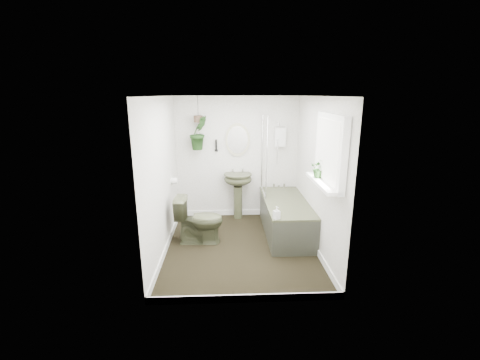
{
  "coord_description": "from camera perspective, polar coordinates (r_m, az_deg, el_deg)",
  "views": [
    {
      "loc": [
        -0.21,
        -4.6,
        2.33
      ],
      "look_at": [
        0.0,
        0.15,
        1.05
      ],
      "focal_mm": 24.0,
      "sensor_mm": 36.0,
      "label": 1
    }
  ],
  "objects": [
    {
      "name": "skirting",
      "position": [
        5.14,
        0.08,
        -11.28
      ],
      "size": [
        2.3,
        2.8,
        0.1
      ],
      "primitive_type": "cube",
      "color": "white",
      "rests_on": "floor"
    },
    {
      "name": "wall_right",
      "position": [
        4.94,
        13.65,
        0.82
      ],
      "size": [
        0.02,
        2.8,
        2.3
      ],
      "primitive_type": "cube",
      "color": "white",
      "rests_on": "ground"
    },
    {
      "name": "hanging_pot",
      "position": [
        5.88,
        -7.43,
        10.72
      ],
      "size": [
        0.16,
        0.16,
        0.12
      ],
      "primitive_type": "cylinder",
      "color": "brown",
      "rests_on": "ceiling"
    },
    {
      "name": "window_blinds",
      "position": [
        4.15,
        15.16,
        5.13
      ],
      "size": [
        0.01,
        0.86,
        0.76
      ],
      "primitive_type": "cube",
      "color": "white",
      "rests_on": "wall_right"
    },
    {
      "name": "toilet_roll_holder",
      "position": [
        5.56,
        -11.66,
        -0.15
      ],
      "size": [
        0.11,
        0.11,
        0.11
      ],
      "primitive_type": "cylinder",
      "rotation": [
        0.0,
        1.57,
        0.0
      ],
      "color": "white",
      "rests_on": "wall_left"
    },
    {
      "name": "soap_bottle",
      "position": [
        4.67,
        6.54,
        -5.81
      ],
      "size": [
        0.11,
        0.11,
        0.18
      ],
      "primitive_type": "imported",
      "rotation": [
        0.0,
        0.0,
        0.39
      ],
      "color": "black",
      "rests_on": "bathtub"
    },
    {
      "name": "ceiling",
      "position": [
        4.6,
        0.09,
        14.83
      ],
      "size": [
        2.3,
        2.8,
        0.02
      ],
      "primitive_type": "cube",
      "color": "white",
      "rests_on": "ground"
    },
    {
      "name": "bathtub",
      "position": [
        5.58,
        8.12,
        -6.52
      ],
      "size": [
        0.72,
        1.72,
        0.58
      ],
      "primitive_type": null,
      "color": "#40442C",
      "rests_on": "floor"
    },
    {
      "name": "bath_screen",
      "position": [
        5.73,
        4.34,
        4.46
      ],
      "size": [
        0.04,
        0.72,
        1.4
      ],
      "primitive_type": null,
      "color": "silver",
      "rests_on": "bathtub"
    },
    {
      "name": "oval_mirror",
      "position": [
        6.03,
        -0.44,
        7.16
      ],
      "size": [
        0.46,
        0.03,
        0.62
      ],
      "primitive_type": "ellipsoid",
      "color": "beige",
      "rests_on": "wall_back"
    },
    {
      "name": "shower_box",
      "position": [
        6.07,
        7.12,
        7.57
      ],
      "size": [
        0.2,
        0.1,
        0.35
      ],
      "primitive_type": "cube",
      "color": "white",
      "rests_on": "wall_back"
    },
    {
      "name": "wall_front",
      "position": [
        3.41,
        1.17,
        -5.19
      ],
      "size": [
        2.3,
        0.02,
        2.3
      ],
      "primitive_type": "cube",
      "color": "white",
      "rests_on": "ground"
    },
    {
      "name": "floor",
      "position": [
        5.16,
        0.08,
        -11.88
      ],
      "size": [
        2.3,
        2.8,
        0.02
      ],
      "primitive_type": "cube",
      "color": "black",
      "rests_on": "ground"
    },
    {
      "name": "wall_back",
      "position": [
        6.13,
        -0.52,
        3.96
      ],
      "size": [
        2.3,
        0.02,
        2.3
      ],
      "primitive_type": "cube",
      "color": "white",
      "rests_on": "ground"
    },
    {
      "name": "window_sill",
      "position": [
        4.23,
        14.46,
        -0.47
      ],
      "size": [
        0.18,
        1.0,
        0.04
      ],
      "primitive_type": "cube",
      "color": "white",
      "rests_on": "wall_right"
    },
    {
      "name": "wall_left",
      "position": [
        4.84,
        -13.77,
        0.52
      ],
      "size": [
        0.02,
        2.8,
        2.3
      ],
      "primitive_type": "cube",
      "color": "white",
      "rests_on": "ground"
    },
    {
      "name": "wall_sconce",
      "position": [
        6.03,
        -4.25,
        6.16
      ],
      "size": [
        0.04,
        0.04,
        0.22
      ],
      "primitive_type": "cylinder",
      "color": "black",
      "rests_on": "wall_back"
    },
    {
      "name": "hanging_plant",
      "position": [
        5.91,
        -7.35,
        8.33
      ],
      "size": [
        0.43,
        0.42,
        0.61
      ],
      "primitive_type": "imported",
      "rotation": [
        0.0,
        0.0,
        0.61
      ],
      "color": "black",
      "rests_on": "ceiling"
    },
    {
      "name": "toilet",
      "position": [
        5.21,
        -7.23,
        -7.0
      ],
      "size": [
        0.77,
        0.46,
        0.77
      ],
      "primitive_type": "imported",
      "rotation": [
        0.0,
        0.0,
        1.53
      ],
      "color": "#40442C",
      "rests_on": "floor"
    },
    {
      "name": "window_recess",
      "position": [
        4.17,
        15.76,
        5.12
      ],
      "size": [
        0.08,
        1.0,
        0.9
      ],
      "primitive_type": "cube",
      "color": "white",
      "rests_on": "wall_right"
    },
    {
      "name": "pedestal_sink",
      "position": [
        6.13,
        -0.37,
        -2.84
      ],
      "size": [
        0.54,
        0.47,
        0.89
      ],
      "primitive_type": null,
      "rotation": [
        0.0,
        0.0,
        -0.05
      ],
      "color": "#40442C",
      "rests_on": "floor"
    },
    {
      "name": "sill_plant",
      "position": [
        4.38,
        13.94,
        2.06
      ],
      "size": [
        0.27,
        0.24,
        0.26
      ],
      "primitive_type": "imported",
      "rotation": [
        0.0,
        0.0,
        -0.21
      ],
      "color": "black",
      "rests_on": "window_sill"
    }
  ]
}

